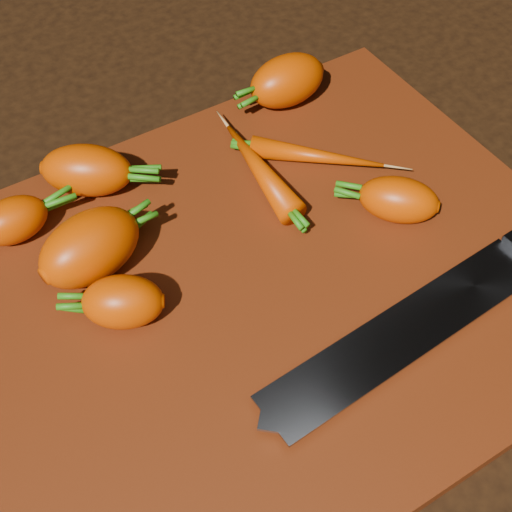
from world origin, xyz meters
TOP-DOWN VIEW (x-y plane):
  - ground at (0.00, 0.00)m, footprint 2.00×2.00m
  - cutting_board at (0.00, 0.00)m, footprint 0.50×0.40m
  - carrot_0 at (-0.11, 0.08)m, footprint 0.09×0.07m
  - carrot_1 at (-0.10, 0.02)m, footprint 0.07×0.06m
  - carrot_2 at (-0.07, 0.16)m, footprint 0.09×0.08m
  - carrot_3 at (0.13, 0.17)m, footprint 0.08×0.05m
  - carrot_4 at (-0.14, 0.14)m, footprint 0.06×0.04m
  - carrot_5 at (0.13, -0.00)m, footprint 0.07×0.07m
  - carrot_6 at (0.06, 0.09)m, footprint 0.03×0.12m
  - carrot_7 at (0.11, 0.08)m, footprint 0.10×0.10m
  - knife at (0.08, -0.10)m, footprint 0.39×0.06m

SIDE VIEW (x-z plane):
  - ground at x=0.00m, z-range -0.01..0.00m
  - cutting_board at x=0.00m, z-range 0.00..0.01m
  - knife at x=0.08m, z-range 0.01..0.03m
  - carrot_7 at x=0.11m, z-range 0.01..0.03m
  - carrot_6 at x=0.06m, z-range 0.01..0.04m
  - carrot_4 at x=-0.14m, z-range 0.01..0.05m
  - carrot_5 at x=0.13m, z-range 0.01..0.05m
  - carrot_1 at x=-0.10m, z-range 0.01..0.05m
  - carrot_2 at x=-0.07m, z-range 0.01..0.06m
  - carrot_3 at x=0.13m, z-range 0.01..0.06m
  - carrot_0 at x=-0.11m, z-range 0.01..0.07m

